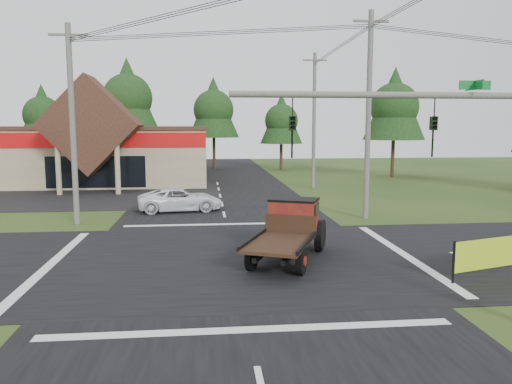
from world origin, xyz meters
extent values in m
plane|color=#243F16|center=(0.00, 0.00, 0.00)|extent=(120.00, 120.00, 0.00)
cube|color=black|center=(0.00, 0.00, 0.01)|extent=(12.00, 120.00, 0.02)
cube|color=black|center=(0.00, 0.00, 0.01)|extent=(120.00, 12.00, 0.02)
cube|color=black|center=(-14.00, 19.00, 0.01)|extent=(28.00, 14.00, 0.02)
cube|color=#9A8868|center=(-16.00, 30.00, 2.50)|extent=(30.00, 15.00, 5.00)
cube|color=#381E16|center=(-16.00, 30.00, 5.05)|extent=(30.40, 15.40, 0.30)
cube|color=#9E0C0C|center=(-16.00, 22.45, 4.10)|extent=(30.00, 0.12, 1.20)
cube|color=#381E16|center=(-10.00, 21.50, 5.30)|extent=(7.78, 4.00, 7.78)
cylinder|color=#9A8868|center=(-12.20, 19.80, 2.00)|extent=(0.40, 0.40, 4.00)
cylinder|color=#9A8868|center=(-7.80, 19.80, 2.00)|extent=(0.40, 0.40, 4.00)
cube|color=black|center=(-10.00, 22.48, 1.50)|extent=(8.00, 0.08, 2.60)
cylinder|color=#595651|center=(3.50, -7.50, 6.00)|extent=(8.00, 0.16, 0.16)
imported|color=black|center=(4.50, -7.50, 5.00)|extent=(0.16, 0.20, 1.00)
imported|color=black|center=(1.00, -7.50, 5.00)|extent=(0.16, 0.20, 1.00)
cube|color=#0C6626|center=(5.50, -7.50, 6.25)|extent=(0.80, 0.04, 0.22)
cylinder|color=#595651|center=(-8.00, 8.00, 5.25)|extent=(0.30, 0.30, 10.50)
cube|color=#595651|center=(-8.00, 8.00, 9.90)|extent=(2.00, 0.12, 0.12)
cylinder|color=#595651|center=(8.00, 8.00, 5.75)|extent=(0.30, 0.30, 11.50)
cube|color=#595651|center=(8.00, 8.00, 10.90)|extent=(2.00, 0.12, 0.12)
cylinder|color=#595651|center=(8.00, 22.00, 5.60)|extent=(0.30, 0.30, 11.20)
cube|color=#595651|center=(8.00, 22.00, 10.60)|extent=(2.00, 0.12, 0.12)
cylinder|color=#332316|center=(-20.00, 42.00, 1.75)|extent=(0.36, 0.36, 3.50)
cone|color=#133214|center=(-20.00, 42.00, 6.80)|extent=(5.60, 5.60, 6.60)
sphere|color=#133214|center=(-20.00, 42.00, 6.50)|extent=(4.40, 4.40, 4.40)
cylinder|color=#332316|center=(-10.00, 41.00, 2.27)|extent=(0.36, 0.36, 4.55)
cone|color=#133214|center=(-10.00, 41.00, 8.84)|extent=(7.28, 7.28, 8.58)
sphere|color=#133214|center=(-10.00, 41.00, 8.45)|extent=(5.72, 5.72, 5.72)
cylinder|color=#332316|center=(0.00, 42.00, 1.92)|extent=(0.36, 0.36, 3.85)
cone|color=#133214|center=(0.00, 42.00, 7.48)|extent=(6.16, 6.16, 7.26)
sphere|color=#133214|center=(0.00, 42.00, 7.15)|extent=(4.84, 4.84, 4.84)
cylinder|color=#332316|center=(8.00, 40.00, 1.57)|extent=(0.36, 0.36, 3.15)
cone|color=#133214|center=(8.00, 40.00, 6.12)|extent=(5.04, 5.04, 5.94)
sphere|color=#133214|center=(8.00, 40.00, 5.85)|extent=(3.96, 3.96, 3.96)
cylinder|color=#332316|center=(18.00, 30.00, 1.92)|extent=(0.36, 0.36, 3.85)
cone|color=#133214|center=(18.00, 30.00, 7.48)|extent=(6.16, 6.16, 7.26)
sphere|color=#133214|center=(18.00, 30.00, 7.15)|extent=(4.84, 4.84, 4.84)
imported|color=white|center=(-2.66, 11.63, 0.72)|extent=(5.42, 3.03, 1.43)
camera|label=1|loc=(-1.07, -19.28, 5.27)|focal=35.00mm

